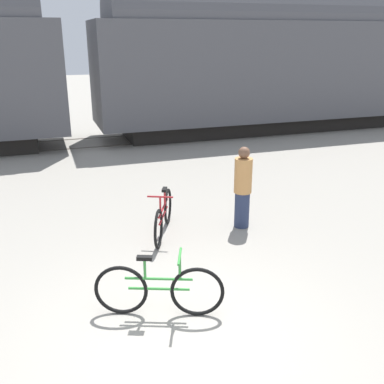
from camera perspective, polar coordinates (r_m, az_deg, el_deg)
name	(u,v)px	position (r m, az deg, el deg)	size (l,w,h in m)	color
ground_plane	(182,337)	(5.86, -1.33, -17.98)	(80.00, 80.00, 0.00)	gray
freight_train	(78,58)	(15.73, -14.33, 16.14)	(53.96, 2.83, 5.36)	black
rail_near	(87,147)	(15.41, -13.22, 5.53)	(65.96, 0.07, 0.01)	#4C4238
rail_far	(82,139)	(16.81, -13.76, 6.61)	(65.96, 0.07, 0.01)	#4C4238
bicycle_green	(159,290)	(6.07, -4.21, -12.26)	(1.63, 0.67, 0.89)	black
bicycle_maroon	(163,216)	(8.37, -3.65, -3.04)	(0.79, 1.66, 0.87)	black
person_in_tan	(243,188)	(8.60, 6.46, 0.54)	(0.34, 0.34, 1.60)	#283351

